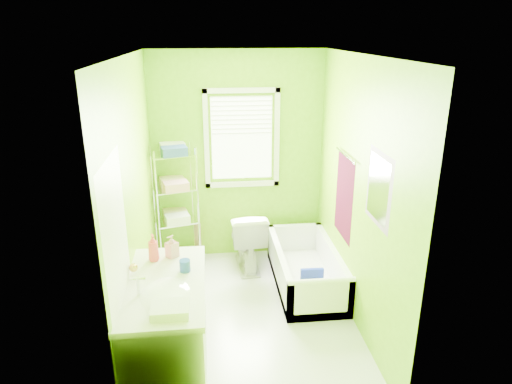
{
  "coord_description": "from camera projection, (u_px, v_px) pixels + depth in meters",
  "views": [
    {
      "loc": [
        -0.38,
        -4.0,
        2.81
      ],
      "look_at": [
        0.09,
        0.25,
        1.28
      ],
      "focal_mm": 32.0,
      "sensor_mm": 36.0,
      "label": 1
    }
  ],
  "objects": [
    {
      "name": "door",
      "position": [
        122.0,
        290.0,
        3.35
      ],
      "size": [
        0.09,
        0.8,
        2.0
      ],
      "color": "white",
      "rests_on": "ground"
    },
    {
      "name": "room_envelope",
      "position": [
        249.0,
        174.0,
        4.21
      ],
      "size": [
        2.14,
        2.94,
        2.62
      ],
      "color": "#68A608",
      "rests_on": "ground"
    },
    {
      "name": "vanity",
      "position": [
        168.0,
        329.0,
        3.73
      ],
      "size": [
        0.63,
        1.23,
        1.17
      ],
      "color": "white",
      "rests_on": "ground"
    },
    {
      "name": "ground",
      "position": [
        250.0,
        316.0,
        4.73
      ],
      "size": [
        2.9,
        2.9,
        0.0
      ],
      "primitive_type": "plane",
      "color": "silver",
      "rests_on": "ground"
    },
    {
      "name": "wire_shelf_unit",
      "position": [
        176.0,
        193.0,
        5.52
      ],
      "size": [
        0.57,
        0.47,
        1.53
      ],
      "color": "silver",
      "rests_on": "ground"
    },
    {
      "name": "window",
      "position": [
        242.0,
        134.0,
        5.52
      ],
      "size": [
        0.92,
        0.05,
        1.22
      ],
      "color": "white",
      "rests_on": "ground"
    },
    {
      "name": "toilet",
      "position": [
        247.0,
        239.0,
        5.59
      ],
      "size": [
        0.46,
        0.77,
        0.77
      ],
      "primitive_type": "imported",
      "rotation": [
        0.0,
        0.0,
        3.19
      ],
      "color": "white",
      "rests_on": "ground"
    },
    {
      "name": "right_wall_decor",
      "position": [
        357.0,
        193.0,
        4.37
      ],
      "size": [
        0.04,
        1.48,
        1.17
      ],
      "color": "#40071B",
      "rests_on": "ground"
    },
    {
      "name": "bathtub",
      "position": [
        306.0,
        274.0,
        5.24
      ],
      "size": [
        0.69,
        1.47,
        0.48
      ],
      "color": "white",
      "rests_on": "ground"
    }
  ]
}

